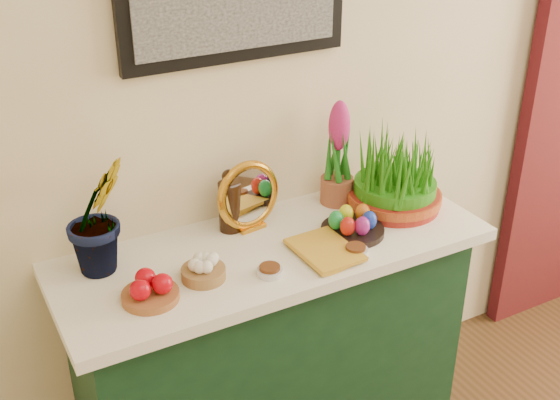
% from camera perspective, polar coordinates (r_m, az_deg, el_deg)
% --- Properties ---
extents(sideboard, '(1.30, 0.45, 0.85)m').
position_cam_1_polar(sideboard, '(2.52, -0.56, -12.68)').
color(sideboard, '#153A1F').
rests_on(sideboard, ground).
extents(tablecloth, '(1.40, 0.55, 0.04)m').
position_cam_1_polar(tablecloth, '(2.26, -0.61, -4.00)').
color(tablecloth, white).
rests_on(tablecloth, sideboard).
extents(hyacinth_green, '(0.29, 0.26, 0.47)m').
position_cam_1_polar(hyacinth_green, '(2.07, -14.73, 0.15)').
color(hyacinth_green, '#1E711A').
rests_on(hyacinth_green, tablecloth).
extents(apple_bowl, '(0.16, 0.16, 0.08)m').
position_cam_1_polar(apple_bowl, '(2.00, -10.54, -7.13)').
color(apple_bowl, brown).
rests_on(apple_bowl, tablecloth).
extents(garlic_basket, '(0.13, 0.13, 0.07)m').
position_cam_1_polar(garlic_basket, '(2.07, -6.26, -5.65)').
color(garlic_basket, olive).
rests_on(garlic_basket, tablecloth).
extents(vinegar_cruet, '(0.07, 0.07, 0.22)m').
position_cam_1_polar(vinegar_cruet, '(2.28, -4.10, -0.30)').
color(vinegar_cruet, black).
rests_on(vinegar_cruet, tablecloth).
extents(mirror, '(0.24, 0.09, 0.24)m').
position_cam_1_polar(mirror, '(2.29, -2.58, 0.29)').
color(mirror, orange).
rests_on(mirror, tablecloth).
extents(book, '(0.16, 0.23, 0.03)m').
position_cam_1_polar(book, '(2.15, 1.77, -4.66)').
color(book, gold).
rests_on(book, tablecloth).
extents(spice_dish_left, '(0.08, 0.08, 0.03)m').
position_cam_1_polar(spice_dish_left, '(2.09, -0.84, -5.77)').
color(spice_dish_left, silver).
rests_on(spice_dish_left, tablecloth).
extents(spice_dish_right, '(0.08, 0.08, 0.03)m').
position_cam_1_polar(spice_dish_right, '(2.20, 6.16, -4.09)').
color(spice_dish_right, silver).
rests_on(spice_dish_right, tablecloth).
extents(egg_plate, '(0.23, 0.23, 0.09)m').
position_cam_1_polar(egg_plate, '(2.30, 5.97, -2.03)').
color(egg_plate, black).
rests_on(egg_plate, tablecloth).
extents(hyacinth_pink, '(0.12, 0.12, 0.38)m').
position_cam_1_polar(hyacinth_pink, '(2.43, 4.73, 3.41)').
color(hyacinth_pink, '#974F34').
rests_on(hyacinth_pink, tablecloth).
extents(wheatgrass_sabzeh, '(0.33, 0.33, 0.27)m').
position_cam_1_polar(wheatgrass_sabzeh, '(2.45, 9.39, 1.93)').
color(wheatgrass_sabzeh, maroon).
rests_on(wheatgrass_sabzeh, tablecloth).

